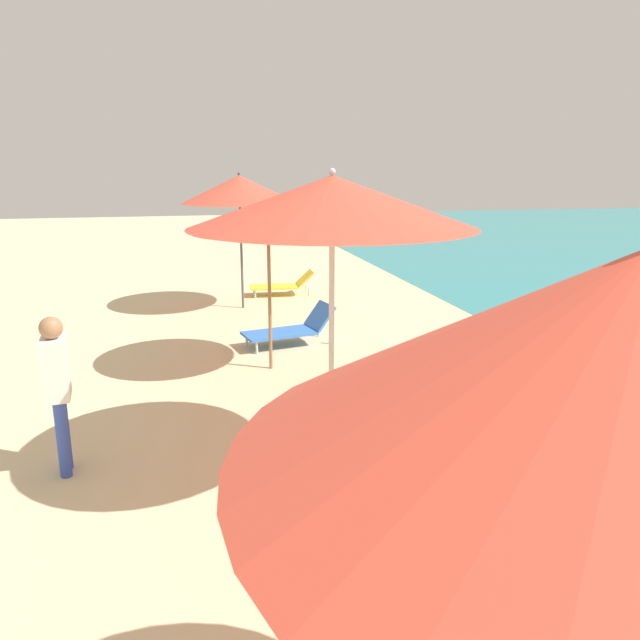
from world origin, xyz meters
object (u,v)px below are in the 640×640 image
object	(u,v)px
lounger_third_inland	(449,499)
umbrella_fourth	(268,218)
lounger_farthest_shoreside	(283,284)
umbrella_third	(332,202)
umbrella_farthest	(239,189)
lounger_third_shoreside	(383,397)
lounger_fourth_shoreside	(292,328)
person_walking_near	(57,381)

from	to	relation	value
lounger_third_inland	umbrella_fourth	world-z (taller)	umbrella_fourth
lounger_farthest_shoreside	umbrella_fourth	bearing A→B (deg)	81.76
umbrella_third	lounger_third_inland	bearing A→B (deg)	-59.27
umbrella_fourth	umbrella_farthest	distance (m)	4.04
umbrella_third	lounger_third_shoreside	size ratio (longest dim) A/B	1.92
umbrella_fourth	umbrella_third	bearing A→B (deg)	-88.30
umbrella_fourth	lounger_farthest_shoreside	bearing A→B (deg)	78.37
lounger_third_shoreside	umbrella_fourth	bearing A→B (deg)	-76.95
lounger_third_shoreside	lounger_fourth_shoreside	xyz separation A→B (m)	(-0.45, 3.40, -0.05)
umbrella_fourth	person_walking_near	size ratio (longest dim) A/B	1.58
umbrella_third	umbrella_farthest	size ratio (longest dim) A/B	1.04
lounger_third_shoreside	umbrella_fourth	size ratio (longest dim) A/B	0.61
umbrella_third	umbrella_farthest	world-z (taller)	umbrella_third
umbrella_farthest	lounger_farthest_shoreside	size ratio (longest dim) A/B	1.87
umbrella_fourth	lounger_fourth_shoreside	distance (m)	2.30
lounger_third_shoreside	umbrella_farthest	world-z (taller)	umbrella_farthest
umbrella_third	lounger_fourth_shoreside	size ratio (longest dim) A/B	1.82
lounger_third_inland	umbrella_fourth	distance (m)	4.89
person_walking_near	umbrella_farthest	bearing A→B (deg)	64.25
lounger_fourth_shoreside	umbrella_fourth	bearing A→B (deg)	53.39
lounger_third_shoreside	lounger_third_inland	world-z (taller)	lounger_third_shoreside
lounger_third_shoreside	lounger_farthest_shoreside	distance (m)	7.38
lounger_third_inland	person_walking_near	distance (m)	3.72
umbrella_fourth	person_walking_near	xyz separation A→B (m)	(-2.42, -2.65, -1.27)
umbrella_farthest	person_walking_near	distance (m)	7.27
lounger_farthest_shoreside	umbrella_farthest	bearing A→B (deg)	49.37
lounger_third_shoreside	lounger_fourth_shoreside	size ratio (longest dim) A/B	0.95
lounger_third_shoreside	umbrella_farthest	distance (m)	6.71
umbrella_farthest	lounger_farthest_shoreside	xyz separation A→B (m)	(1.05, 1.08, -2.20)
lounger_third_inland	lounger_fourth_shoreside	distance (m)	5.59
person_walking_near	lounger_farthest_shoreside	bearing A→B (deg)	60.11
umbrella_farthest	lounger_farthest_shoreside	world-z (taller)	umbrella_farthest
lounger_third_inland	lounger_farthest_shoreside	distance (m)	9.56
lounger_fourth_shoreside	person_walking_near	size ratio (longest dim) A/B	1.01
lounger_third_shoreside	umbrella_farthest	size ratio (longest dim) A/B	0.54
umbrella_fourth	lounger_farthest_shoreside	size ratio (longest dim) A/B	1.66
umbrella_farthest	lounger_farthest_shoreside	bearing A→B (deg)	45.97
lounger_third_shoreside	lounger_farthest_shoreside	size ratio (longest dim) A/B	1.01
lounger_third_shoreside	lounger_fourth_shoreside	distance (m)	3.43
umbrella_fourth	person_walking_near	bearing A→B (deg)	-132.36
umbrella_farthest	lounger_farthest_shoreside	distance (m)	2.67
lounger_third_shoreside	lounger_fourth_shoreside	world-z (taller)	lounger_fourth_shoreside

